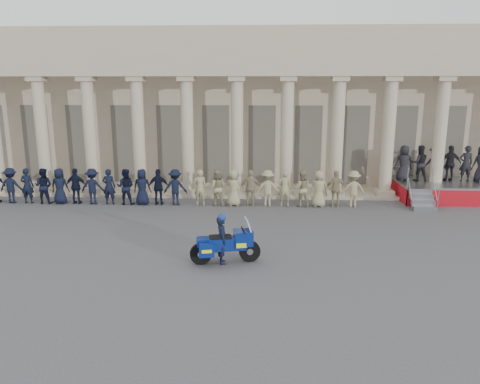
% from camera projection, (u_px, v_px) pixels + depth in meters
% --- Properties ---
extents(ground, '(90.00, 90.00, 0.00)m').
position_uv_depth(ground, '(191.00, 247.00, 17.40)').
color(ground, '#444446').
rests_on(ground, ground).
extents(building, '(40.00, 12.50, 9.00)m').
position_uv_depth(building, '(223.00, 106.00, 30.73)').
color(building, tan).
rests_on(building, ground).
extents(officer_rank, '(19.09, 0.68, 1.81)m').
position_uv_depth(officer_rank, '(173.00, 187.00, 23.23)').
color(officer_rank, black).
rests_on(officer_rank, ground).
extents(reviewing_stand, '(4.92, 4.30, 2.80)m').
position_uv_depth(reviewing_stand, '(440.00, 169.00, 24.36)').
color(reviewing_stand, gray).
rests_on(reviewing_stand, ground).
extents(motorcycle, '(2.37, 1.15, 1.54)m').
position_uv_depth(motorcycle, '(226.00, 244.00, 15.69)').
color(motorcycle, black).
rests_on(motorcycle, ground).
extents(rider, '(0.50, 0.67, 1.73)m').
position_uv_depth(rider, '(222.00, 239.00, 15.63)').
color(rider, black).
rests_on(rider, ground).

